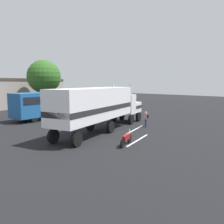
% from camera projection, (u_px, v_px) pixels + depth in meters
% --- Properties ---
extents(ground_plane, '(120.00, 120.00, 0.00)m').
position_uv_depth(ground_plane, '(123.00, 122.00, 26.70)').
color(ground_plane, black).
extents(lane_stripe_near, '(4.25, 1.44, 0.01)m').
position_uv_depth(lane_stripe_near, '(135.00, 130.00, 22.62)').
color(lane_stripe_near, silver).
rests_on(lane_stripe_near, ground_plane).
extents(lane_stripe_mid, '(4.30, 1.27, 0.01)m').
position_uv_depth(lane_stripe_mid, '(138.00, 140.00, 18.48)').
color(lane_stripe_mid, silver).
rests_on(lane_stripe_mid, ground_plane).
extents(semi_truck, '(14.30, 6.22, 4.50)m').
position_uv_depth(semi_truck, '(101.00, 105.00, 21.48)').
color(semi_truck, white).
rests_on(semi_truck, ground_plane).
extents(person_bystander, '(0.43, 0.48, 1.63)m').
position_uv_depth(person_bystander, '(146.00, 119.00, 23.82)').
color(person_bystander, '#2D3347').
rests_on(person_bystander, ground_plane).
extents(parked_bus, '(11.25, 4.09, 3.40)m').
position_uv_depth(parked_bus, '(52.00, 102.00, 30.14)').
color(parked_bus, '#1E5999').
rests_on(parked_bus, ground_plane).
extents(motorcycle, '(2.04, 0.75, 1.12)m').
position_uv_depth(motorcycle, '(126.00, 139.00, 16.91)').
color(motorcycle, black).
rests_on(motorcycle, ground_plane).
extents(tree_left, '(5.85, 5.85, 8.57)m').
position_uv_depth(tree_left, '(44.00, 77.00, 40.16)').
color(tree_left, brown).
rests_on(tree_left, ground_plane).
extents(building_backdrop, '(22.28, 11.54, 5.38)m').
position_uv_depth(building_backdrop, '(15.00, 92.00, 43.44)').
color(building_backdrop, '#9E938C').
rests_on(building_backdrop, ground_plane).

